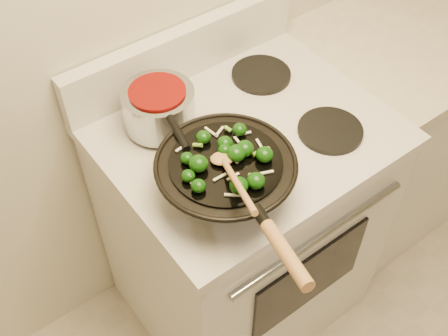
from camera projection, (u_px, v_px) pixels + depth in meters
stove at (241, 223)px, 1.89m from camera, size 0.78×0.67×1.08m
counter_unit at (393, 124)px, 2.23m from camera, size 0.78×0.62×0.91m
wok at (226, 176)px, 1.35m from camera, size 0.34×0.56×0.18m
stirfry at (228, 159)px, 1.30m from camera, size 0.23×0.24×0.04m
wooden_spoon at (231, 173)px, 1.25m from camera, size 0.13×0.26×0.10m
saucepan at (159, 108)px, 1.51m from camera, size 0.20×0.31×0.12m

